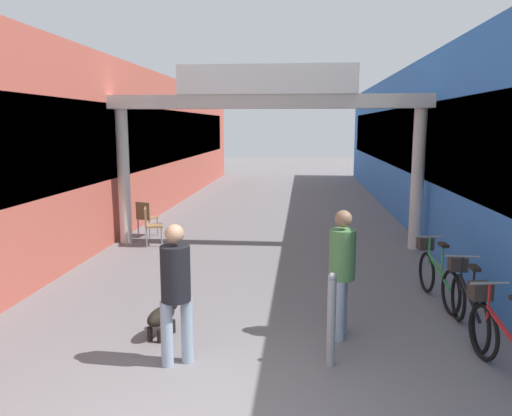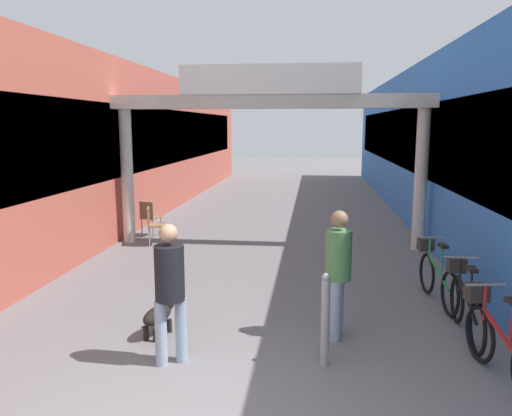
% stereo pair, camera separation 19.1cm
% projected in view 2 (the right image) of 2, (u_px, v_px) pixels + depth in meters
% --- Properties ---
extents(storefront_left, '(3.00, 26.00, 4.34)m').
position_uv_depth(storefront_left, '(114.00, 145.00, 15.25)').
color(storefront_left, '#B25142').
rests_on(storefront_left, ground_plane).
extents(storefront_right, '(3.00, 26.00, 4.34)m').
position_uv_depth(storefront_right, '(460.00, 146.00, 14.09)').
color(storefront_right, blue).
rests_on(storefront_right, ground_plane).
extents(arcade_sign_gateway, '(7.40, 0.47, 4.06)m').
position_uv_depth(arcade_sign_gateway, '(269.00, 121.00, 11.09)').
color(arcade_sign_gateway, beige).
rests_on(arcade_sign_gateway, ground_plane).
extents(pedestrian_with_dog, '(0.46, 0.46, 1.66)m').
position_uv_depth(pedestrian_with_dog, '(170.00, 285.00, 5.69)').
color(pedestrian_with_dog, '#8C9EB2').
rests_on(pedestrian_with_dog, ground_plane).
extents(pedestrian_companion, '(0.40, 0.40, 1.69)m').
position_uv_depth(pedestrian_companion, '(338.00, 266.00, 6.41)').
color(pedestrian_companion, '#8C9EB2').
rests_on(pedestrian_companion, ground_plane).
extents(dog_on_leash, '(0.38, 0.65, 0.46)m').
position_uv_depth(dog_on_leash, '(159.00, 314.00, 6.59)').
color(dog_on_leash, black).
rests_on(dog_on_leash, ground_plane).
extents(bicycle_red_nearest, '(0.46, 1.68, 0.98)m').
position_uv_depth(bicycle_red_nearest, '(498.00, 340.00, 5.42)').
color(bicycle_red_nearest, black).
rests_on(bicycle_red_nearest, ground_plane).
extents(bicycle_black_second, '(0.46, 1.69, 0.98)m').
position_uv_depth(bicycle_black_second, '(465.00, 302.00, 6.60)').
color(bicycle_black_second, black).
rests_on(bicycle_black_second, ground_plane).
extents(bicycle_green_third, '(0.46, 1.69, 0.98)m').
position_uv_depth(bicycle_green_third, '(436.00, 274.00, 7.83)').
color(bicycle_green_third, black).
rests_on(bicycle_green_third, ground_plane).
extents(bollard_post_metal, '(0.10, 0.10, 1.11)m').
position_uv_depth(bollard_post_metal, '(325.00, 319.00, 5.68)').
color(bollard_post_metal, gray).
rests_on(bollard_post_metal, ground_plane).
extents(cafe_chair_wood_nearer, '(0.50, 0.50, 0.89)m').
position_uv_depth(cafe_chair_wood_nearer, '(153.00, 222.00, 11.50)').
color(cafe_chair_wood_nearer, gray).
rests_on(cafe_chair_wood_nearer, ground_plane).
extents(cafe_chair_wood_farther, '(0.50, 0.50, 0.89)m').
position_uv_depth(cafe_chair_wood_farther, '(149.00, 215.00, 12.43)').
color(cafe_chair_wood_farther, gray).
rests_on(cafe_chair_wood_farther, ground_plane).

